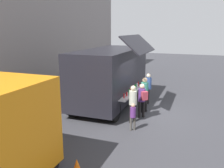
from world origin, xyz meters
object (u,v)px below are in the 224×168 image
at_px(customer_mid_with_backpack, 142,97).
at_px(child_near_queue, 133,114).
at_px(traffic_cone_orange, 77,168).
at_px(food_truck_main, 111,74).
at_px(customer_extra_browsing, 148,86).
at_px(trash_bin, 101,79).
at_px(customer_rear_waiting, 133,101).
at_px(customer_front_ordering, 144,92).

height_order(customer_mid_with_backpack, child_near_queue, customer_mid_with_backpack).
bearing_deg(traffic_cone_orange, food_truck_main, 14.31).
bearing_deg(customer_extra_browsing, food_truck_main, 6.67).
xyz_separation_m(trash_bin, customer_mid_with_backpack, (-5.21, -4.45, 0.52)).
height_order(food_truck_main, traffic_cone_orange, food_truck_main).
relative_size(trash_bin, customer_mid_with_backpack, 0.58).
xyz_separation_m(traffic_cone_orange, customer_rear_waiting, (4.40, -0.23, 0.71)).
xyz_separation_m(food_truck_main, traffic_cone_orange, (-6.55, -1.67, -1.35)).
height_order(food_truck_main, customer_rear_waiting, food_truck_main).
bearing_deg(traffic_cone_orange, customer_front_ordering, -3.40).
bearing_deg(traffic_cone_orange, customer_rear_waiting, -2.94).
distance_m(food_truck_main, traffic_cone_orange, 6.90).
bearing_deg(customer_front_ordering, food_truck_main, 11.95).
xyz_separation_m(customer_front_ordering, customer_extra_browsing, (1.48, 0.16, -0.03)).
relative_size(traffic_cone_orange, customer_mid_with_backpack, 0.35).
distance_m(customer_mid_with_backpack, child_near_queue, 1.51).
height_order(trash_bin, customer_rear_waiting, customer_rear_waiting).
distance_m(traffic_cone_orange, trash_bin, 11.03).
distance_m(customer_rear_waiting, child_near_queue, 0.91).
bearing_deg(customer_extra_browsing, customer_front_ordering, 79.87).
distance_m(customer_front_ordering, customer_mid_with_backpack, 0.81).
xyz_separation_m(traffic_cone_orange, child_near_queue, (3.58, -0.48, 0.40)).
height_order(food_truck_main, customer_front_ordering, food_truck_main).
bearing_deg(trash_bin, customer_front_ordering, -135.47).
bearing_deg(food_truck_main, traffic_cone_orange, -167.35).
xyz_separation_m(trash_bin, customer_extra_browsing, (-2.93, -4.18, 0.53)).
xyz_separation_m(traffic_cone_orange, customer_mid_with_backpack, (5.06, -0.46, 0.70)).
bearing_deg(traffic_cone_orange, child_near_queue, -7.67).
bearing_deg(customer_rear_waiting, traffic_cone_orange, 122.27).
bearing_deg(customer_rear_waiting, customer_front_ordering, -59.59).
bearing_deg(customer_front_ordering, trash_bin, -14.58).
bearing_deg(customer_front_ordering, customer_mid_with_backpack, 128.70).
xyz_separation_m(trash_bin, child_near_queue, (-6.69, -4.48, 0.21)).
xyz_separation_m(food_truck_main, child_near_queue, (-2.97, -2.15, -0.95)).
bearing_deg(customer_front_ordering, child_near_queue, 124.26).
bearing_deg(customer_rear_waiting, trash_bin, -19.09).
bearing_deg(customer_front_ordering, traffic_cone_orange, 117.49).
relative_size(customer_front_ordering, customer_extra_browsing, 1.04).
relative_size(customer_rear_waiting, child_near_queue, 1.46).
bearing_deg(customer_mid_with_backpack, traffic_cone_orange, 131.69).
bearing_deg(child_near_queue, food_truck_main, -0.32).
distance_m(customer_mid_with_backpack, customer_rear_waiting, 0.70).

